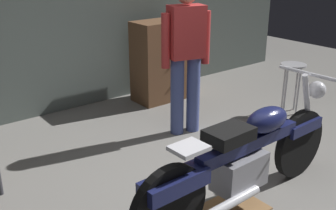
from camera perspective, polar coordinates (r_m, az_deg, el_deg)
name	(u,v)px	position (r m, az deg, el deg)	size (l,w,h in m)	color
ground_plane	(216,202)	(3.52, 6.75, -13.35)	(12.00, 12.00, 0.00)	gray
motorcycle	(246,156)	(3.29, 10.93, -7.08)	(2.19, 0.60, 1.00)	black
person_standing	(186,53)	(4.44, 2.53, 7.25)	(0.55, 0.31, 1.67)	#45528E
shop_stool	(292,75)	(5.38, 17.09, 4.07)	(0.32, 0.32, 0.64)	#B2B2B7
wooden_dresser	(162,61)	(5.62, -0.80, 6.24)	(0.80, 0.47, 1.10)	brown
drip_tray	(231,209)	(3.43, 8.86, -14.30)	(0.56, 0.40, 0.01)	olive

